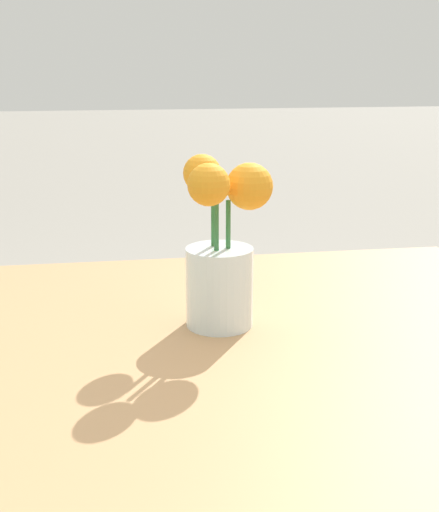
% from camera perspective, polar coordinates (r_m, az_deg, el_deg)
% --- Properties ---
extents(table_front, '(1.02, 0.97, 0.72)m').
position_cam_1_polar(table_front, '(0.96, 4.75, -12.65)').
color(table_front, tan).
rests_on(table_front, ground_plane).
extents(flower_vase, '(0.13, 0.14, 0.25)m').
position_cam_1_polar(flower_vase, '(0.95, 0.13, -0.45)').
color(flower_vase, silver).
rests_on(flower_vase, table_front).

